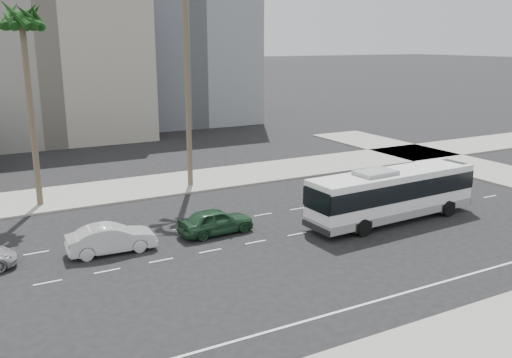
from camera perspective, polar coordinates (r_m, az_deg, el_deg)
ground at (r=36.34m, az=8.34°, el=-4.98°), size 700.00×700.00×0.00m
sidewalk_north at (r=49.07m, az=-2.46°, el=0.35°), size 120.00×7.00×0.15m
midrise_beige_west at (r=72.95m, az=-21.87°, el=11.04°), size 24.00×18.00×18.00m
midrise_gray_center at (r=84.41m, az=-8.74°, el=14.91°), size 20.00×20.00×26.00m
highrise_far at (r=301.89m, az=-11.33°, el=17.51°), size 22.00×22.00×60.00m
city_bus at (r=37.82m, az=14.13°, el=-1.43°), size 12.94×3.48×3.68m
car_a at (r=34.58m, az=-4.24°, el=-4.43°), size 2.16×4.93×1.65m
car_b at (r=32.61m, az=-14.94°, el=-6.07°), size 2.02×5.13×1.66m
palm_mid at (r=41.79m, az=-23.38°, el=14.78°), size 4.70×4.70×14.53m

